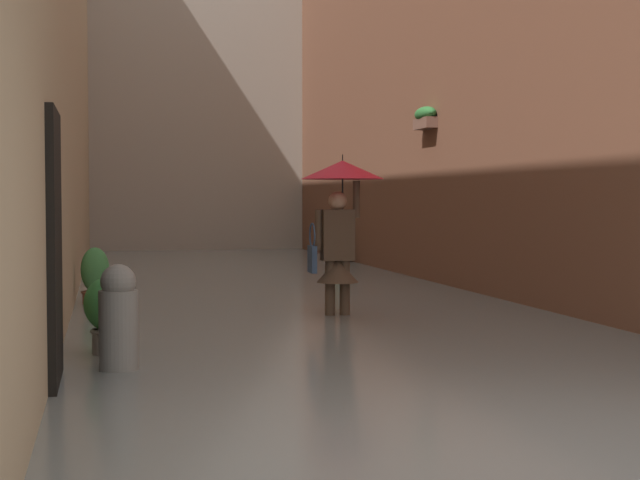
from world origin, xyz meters
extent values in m
plane|color=#605B56|center=(0.00, -10.50, 0.00)|extent=(60.00, 60.00, 0.00)
cube|color=slate|center=(0.00, -10.50, 0.08)|extent=(6.51, 27.00, 0.15)
cube|color=brown|center=(-3.76, -10.50, 4.62)|extent=(1.80, 25.00, 9.25)
cube|color=brown|center=(-2.76, -10.39, 2.79)|extent=(0.20, 0.70, 0.18)
ellipsoid|color=#2D7033|center=(-2.76, -10.39, 2.95)|extent=(0.28, 0.76, 0.24)
cube|color=black|center=(2.84, -2.64, 1.10)|extent=(0.08, 1.10, 2.20)
cube|color=#A89989|center=(0.00, -21.90, 6.68)|extent=(9.31, 1.80, 13.37)
cube|color=#4C4233|center=(-0.14, -6.20, 0.05)|extent=(0.11, 0.24, 0.10)
cylinder|color=#4C3828|center=(-0.14, -6.20, 0.45)|extent=(0.12, 0.12, 0.70)
cube|color=#4C4233|center=(-0.32, -6.20, 0.05)|extent=(0.11, 0.24, 0.10)
cylinder|color=#4C3828|center=(-0.32, -6.20, 0.45)|extent=(0.12, 0.12, 0.70)
cube|color=#4C3828|center=(-0.23, -6.20, 1.11)|extent=(0.38, 0.22, 0.60)
cone|color=#4C3828|center=(-0.23, -6.20, 0.68)|extent=(0.51, 0.51, 0.28)
sphere|color=tan|center=(-0.23, -6.20, 1.51)|extent=(0.22, 0.22, 0.22)
cylinder|color=#4C3828|center=(-0.46, -6.20, 1.53)|extent=(0.08, 0.08, 0.44)
cylinder|color=#4C3828|center=(0.00, -6.20, 1.17)|extent=(0.08, 0.08, 0.48)
cylinder|color=black|center=(-0.29, -6.20, 1.64)|extent=(0.02, 0.02, 0.47)
cone|color=red|center=(-0.29, -6.20, 1.88)|extent=(0.99, 0.99, 0.22)
cylinder|color=black|center=(-0.29, -6.20, 2.02)|extent=(0.01, 0.01, 0.08)
cube|color=#334766|center=(0.08, -6.19, 0.82)|extent=(0.06, 0.28, 0.32)
torus|color=#334766|center=(0.08, -6.19, 1.10)|extent=(0.02, 0.30, 0.30)
cylinder|color=#66605B|center=(2.43, -3.91, 0.18)|extent=(0.29, 0.29, 0.36)
torus|color=#56524E|center=(2.43, -3.91, 0.36)|extent=(0.33, 0.33, 0.04)
ellipsoid|color=#2D7033|center=(2.43, -3.91, 0.60)|extent=(0.43, 0.43, 0.48)
cylinder|color=#66605B|center=(-2.53, -15.48, 0.16)|extent=(0.39, 0.39, 0.33)
torus|color=#56524E|center=(-2.53, -15.48, 0.33)|extent=(0.43, 0.43, 0.04)
ellipsoid|color=#23602D|center=(-2.53, -15.48, 0.61)|extent=(0.51, 0.51, 0.57)
cylinder|color=brown|center=(2.59, -8.12, 0.15)|extent=(0.33, 0.33, 0.30)
torus|color=brown|center=(2.59, -8.12, 0.30)|extent=(0.37, 0.37, 0.04)
ellipsoid|color=#428947|center=(2.59, -8.12, 0.60)|extent=(0.37, 0.37, 0.59)
cylinder|color=gray|center=(2.36, -3.08, 0.40)|extent=(0.32, 0.32, 0.80)
sphere|color=gray|center=(2.36, -3.08, 0.87)|extent=(0.29, 0.29, 0.29)
camera|label=1|loc=(2.46, 4.76, 1.54)|focal=53.59mm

